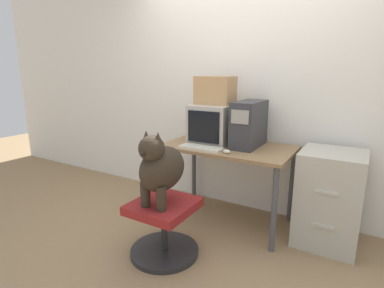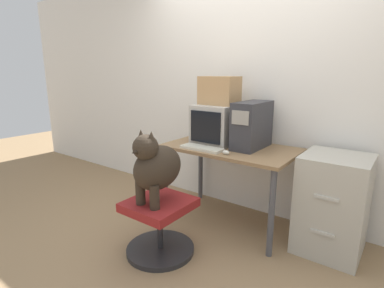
{
  "view_description": "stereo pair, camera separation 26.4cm",
  "coord_description": "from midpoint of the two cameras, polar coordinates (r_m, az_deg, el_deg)",
  "views": [
    {
      "loc": [
        1.13,
        -2.21,
        1.46
      ],
      "look_at": [
        -0.19,
        0.0,
        0.84
      ],
      "focal_mm": 28.0,
      "sensor_mm": 36.0,
      "label": 1
    },
    {
      "loc": [
        1.35,
        -2.06,
        1.46
      ],
      "look_at": [
        -0.19,
        0.0,
        0.84
      ],
      "focal_mm": 28.0,
      "sensor_mm": 36.0,
      "label": 2
    }
  ],
  "objects": [
    {
      "name": "keyboard",
      "position": [
        2.72,
        4.65,
        -0.8
      ],
      "size": [
        0.4,
        0.14,
        0.03
      ],
      "color": "beige",
      "rests_on": "desk"
    },
    {
      "name": "pc_tower",
      "position": [
        2.82,
        14.0,
        3.5
      ],
      "size": [
        0.21,
        0.47,
        0.43
      ],
      "color": "#333338",
      "rests_on": "desk"
    },
    {
      "name": "ground_plane",
      "position": [
        2.86,
        5.92,
        -17.13
      ],
      "size": [
        12.0,
        12.0,
        0.0
      ],
      "primitive_type": "plane",
      "color": "#937551"
    },
    {
      "name": "cardboard_box",
      "position": [
        2.95,
        7.85,
        10.04
      ],
      "size": [
        0.36,
        0.24,
        0.27
      ],
      "color": "tan",
      "rests_on": "crt_monitor"
    },
    {
      "name": "crt_monitor",
      "position": [
        2.98,
        7.61,
        3.83
      ],
      "size": [
        0.4,
        0.47,
        0.38
      ],
      "color": "#B7B2A8",
      "rests_on": "desk"
    },
    {
      "name": "computer_mouse",
      "position": [
        2.58,
        9.41,
        -1.64
      ],
      "size": [
        0.07,
        0.04,
        0.04
      ],
      "color": "beige",
      "rests_on": "desk"
    },
    {
      "name": "wall_back",
      "position": [
        3.17,
        13.88,
        10.32
      ],
      "size": [
        8.0,
        0.05,
        2.6
      ],
      "color": "white",
      "rests_on": "ground_plane"
    },
    {
      "name": "office_chair",
      "position": [
        2.53,
        -3.09,
        -15.19
      ],
      "size": [
        0.56,
        0.56,
        0.46
      ],
      "color": "#262628",
      "rests_on": "ground_plane"
    },
    {
      "name": "desk",
      "position": [
        2.89,
        9.88,
        -2.47
      ],
      "size": [
        1.21,
        0.71,
        0.77
      ],
      "color": "olive",
      "rests_on": "ground_plane"
    },
    {
      "name": "dog",
      "position": [
        2.3,
        -3.72,
        -4.15
      ],
      "size": [
        0.27,
        0.49,
        0.59
      ],
      "color": "#33281E",
      "rests_on": "office_chair"
    },
    {
      "name": "filing_cabinet",
      "position": [
        2.79,
        27.7,
        -10.14
      ],
      "size": [
        0.5,
        0.52,
        0.82
      ],
      "color": "#B7B2A3",
      "rests_on": "ground_plane"
    }
  ]
}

